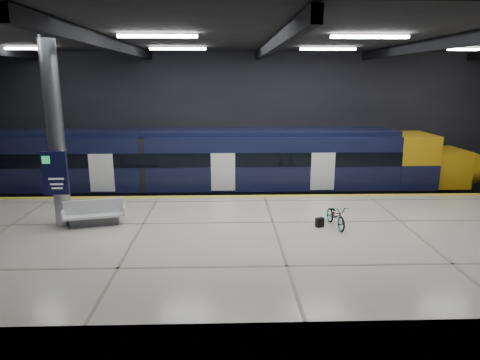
{
  "coord_description": "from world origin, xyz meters",
  "views": [
    {
      "loc": [
        -1.77,
        -16.72,
        6.52
      ],
      "look_at": [
        -1.2,
        1.5,
        2.2
      ],
      "focal_mm": 32.0,
      "sensor_mm": 36.0,
      "label": 1
    }
  ],
  "objects": [
    {
      "name": "platform",
      "position": [
        0.0,
        -2.5,
        0.55
      ],
      "size": [
        30.0,
        11.0,
        1.1
      ],
      "primitive_type": "cube",
      "color": "beige",
      "rests_on": "ground"
    },
    {
      "name": "info_column",
      "position": [
        -8.0,
        -1.03,
        4.46
      ],
      "size": [
        0.9,
        0.78,
        6.9
      ],
      "color": "#9EA0A5",
      "rests_on": "platform"
    },
    {
      "name": "safety_strip",
      "position": [
        0.0,
        2.75,
        1.11
      ],
      "size": [
        30.0,
        0.4,
        0.01
      ],
      "primitive_type": "cube",
      "color": "yellow",
      "rests_on": "platform"
    },
    {
      "name": "bench",
      "position": [
        -6.81,
        -1.08,
        1.45
      ],
      "size": [
        2.4,
        1.41,
        0.99
      ],
      "rotation": [
        0.0,
        0.0,
        0.23
      ],
      "color": "#595B60",
      "rests_on": "platform"
    },
    {
      "name": "train",
      "position": [
        -3.17,
        5.5,
        2.06
      ],
      "size": [
        29.4,
        2.84,
        3.79
      ],
      "color": "black",
      "rests_on": "ground"
    },
    {
      "name": "pannier_bag",
      "position": [
        1.7,
        -1.58,
        1.28
      ],
      "size": [
        0.35,
        0.28,
        0.35
      ],
      "primitive_type": "cube",
      "rotation": [
        0.0,
        0.0,
        0.4
      ],
      "color": "black",
      "rests_on": "platform"
    },
    {
      "name": "rails",
      "position": [
        0.0,
        5.5,
        0.08
      ],
      "size": [
        30.0,
        1.52,
        0.16
      ],
      "color": "gray",
      "rests_on": "ground"
    },
    {
      "name": "bicycle",
      "position": [
        2.3,
        -1.58,
        1.53
      ],
      "size": [
        0.81,
        1.71,
        0.86
      ],
      "primitive_type": "imported",
      "rotation": [
        0.0,
        0.0,
        0.15
      ],
      "color": "#99999E",
      "rests_on": "platform"
    },
    {
      "name": "ground",
      "position": [
        0.0,
        0.0,
        0.0
      ],
      "size": [
        30.0,
        30.0,
        0.0
      ],
      "primitive_type": "plane",
      "color": "black",
      "rests_on": "ground"
    },
    {
      "name": "room_shell",
      "position": [
        -0.0,
        0.0,
        5.72
      ],
      "size": [
        30.1,
        16.1,
        8.05
      ],
      "color": "black",
      "rests_on": "ground"
    }
  ]
}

